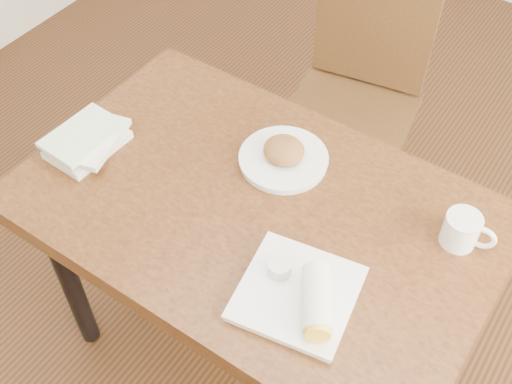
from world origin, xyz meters
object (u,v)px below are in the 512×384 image
Objects in this scene: table at (256,227)px; book_stack at (88,140)px; plate_scone at (284,156)px; plate_burrito at (303,295)px; chair_far at (358,86)px; coffee_mug at (463,230)px.

book_stack is at bearing -169.91° from table.
plate_burrito reaches higher than plate_scone.
book_stack is at bearing -113.77° from chair_far.
chair_far is 1.03m from plate_burrito.
chair_far reaches higher than book_stack.
coffee_mug is (0.46, 0.18, 0.13)m from table.
plate_scone is 1.87× the size of coffee_mug.
book_stack is at bearing -151.63° from plate_scone.
coffee_mug is (0.56, -0.60, 0.25)m from chair_far.
chair_far is (-0.10, 0.78, -0.11)m from table.
coffee_mug reaches higher than table.
coffee_mug is 0.55× the size of book_stack.
table is 5.00× the size of plate_scone.
plate_burrito reaches higher than table.
plate_scone is at bearing 128.33° from plate_burrito.
coffee_mug is at bearing 15.66° from book_stack.
coffee_mug is at bearing 57.80° from plate_burrito.
table is 0.32m from plate_burrito.
table is 4.08× the size of plate_burrito.
plate_burrito is (-0.22, -0.35, -0.02)m from coffee_mug.
chair_far is at bearing 109.95° from plate_burrito.
chair_far reaches higher than coffee_mug.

